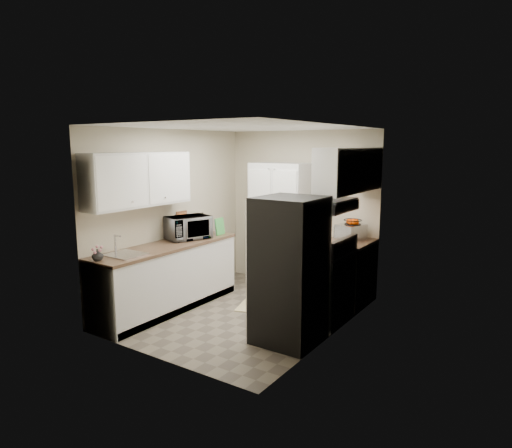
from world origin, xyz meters
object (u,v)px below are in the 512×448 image
object	(u,v)px
pantry_cabinet	(281,226)
electric_range	(322,285)
toaster_oven	(351,232)
microwave	(188,228)
wine_bottle	(203,225)
refrigerator	(290,270)

from	to	relation	value
pantry_cabinet	electric_range	distance (m)	1.58
toaster_oven	microwave	bearing A→B (deg)	-132.00
wine_bottle	toaster_oven	xyz separation A→B (m)	(2.00, 0.94, -0.05)
refrigerator	wine_bottle	xyz separation A→B (m)	(-1.96, 0.79, 0.23)
refrigerator	toaster_oven	distance (m)	1.74
refrigerator	pantry_cabinet	bearing A→B (deg)	123.46
microwave	toaster_oven	distance (m)	2.37
refrigerator	wine_bottle	world-z (taller)	refrigerator
electric_range	toaster_oven	size ratio (longest dim) A/B	2.93
electric_range	toaster_oven	xyz separation A→B (m)	(-0.00, 0.93, 0.55)
refrigerator	wine_bottle	distance (m)	2.13
pantry_cabinet	toaster_oven	size ratio (longest dim) A/B	5.19
microwave	wine_bottle	world-z (taller)	microwave
wine_bottle	electric_range	bearing A→B (deg)	0.37
wine_bottle	toaster_oven	distance (m)	2.21
refrigerator	microwave	bearing A→B (deg)	167.05
microwave	toaster_oven	xyz separation A→B (m)	(1.99, 1.28, -0.06)
wine_bottle	toaster_oven	size ratio (longest dim) A/B	0.82
electric_range	wine_bottle	distance (m)	2.08
microwave	wine_bottle	xyz separation A→B (m)	(-0.01, 0.34, -0.01)
wine_bottle	toaster_oven	world-z (taller)	wine_bottle
microwave	refrigerator	bearing A→B (deg)	-83.26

